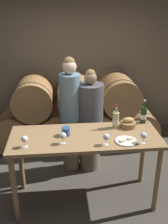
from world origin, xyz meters
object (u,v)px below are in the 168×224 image
wine_glass_center (106,137)px  wine_bottle_white (116,120)px  tasting_table (85,145)px  wine_glass_far_left (25,139)px  person_right (90,122)px  wine_bottle_red (143,115)px  bread_basket (128,123)px  wine_glass_right (144,136)px  blue_crock (66,131)px  wine_glass_left (63,136)px  person_left (70,115)px  cheese_plate (126,141)px

wine_glass_center → wine_bottle_white: bearing=65.0°
tasting_table → wine_glass_far_left: 0.74m
person_right → wine_bottle_red: size_ratio=4.93×
tasting_table → bread_basket: size_ratio=9.14×
person_right → wine_glass_right: (0.49, -0.95, 0.25)m
wine_glass_center → tasting_table: bearing=133.1°
wine_bottle_white → blue_crock: 0.65m
wine_glass_left → wine_glass_right: same height
person_left → wine_glass_far_left: person_left is taller
person_left → wine_bottle_red: 1.04m
tasting_table → bread_basket: bread_basket is taller
tasting_table → person_right: person_right is taller
wine_bottle_red → cheese_plate: 0.60m
person_right → blue_crock: size_ratio=14.89×
cheese_plate → wine_glass_right: bearing=-16.9°
tasting_table → wine_bottle_white: (0.40, 0.18, 0.23)m
wine_glass_left → wine_glass_center: 0.48m
wine_glass_right → person_left: bearing=129.2°
wine_bottle_white → wine_glass_right: 0.48m
wine_glass_right → cheese_plate: bearing=163.1°
tasting_table → wine_glass_right: (0.63, -0.24, 0.22)m
tasting_table → bread_basket: bearing=18.1°
wine_bottle_red → bread_basket: bearing=-154.3°
person_right → wine_glass_center: (0.07, -0.94, 0.25)m
wine_glass_right → bread_basket: bearing=99.0°
cheese_plate → wine_glass_left: (-0.72, 0.03, 0.09)m
person_left → wine_glass_right: (0.78, -0.95, 0.13)m
wine_glass_center → wine_glass_right: same height
wine_bottle_white → bread_basket: size_ratio=1.60×
wine_bottle_red → bread_basket: 0.26m
wine_bottle_red → wine_glass_right: (-0.16, -0.53, -0.01)m
bread_basket → wine_glass_right: size_ratio=1.44×
bread_basket → wine_glass_left: size_ratio=1.44×
wine_glass_center → person_left: bearing=110.7°
wine_bottle_red → wine_glass_left: 1.15m
person_right → bread_basket: (0.42, -0.53, 0.21)m
wine_bottle_red → wine_glass_far_left: size_ratio=2.33×
cheese_plate → wine_glass_far_left: size_ratio=1.83×
wine_bottle_white → wine_glass_left: wine_bottle_white is taller
tasting_table → cheese_plate: bearing=-21.9°
person_left → cheese_plate: bearing=-56.4°
person_left → wine_glass_far_left: size_ratio=12.78×
person_left → wine_glass_right: 1.24m
person_left → wine_glass_left: bearing=-97.9°
person_left → wine_bottle_red: (0.94, -0.42, 0.14)m
person_left → person_right: bearing=-0.0°
person_left → bread_basket: person_left is taller
tasting_table → wine_glass_right: size_ratio=13.18×
person_left → bread_basket: (0.71, -0.53, 0.09)m
blue_crock → bread_basket: 0.81m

